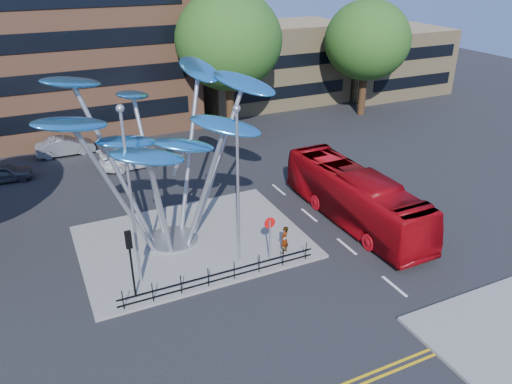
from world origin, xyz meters
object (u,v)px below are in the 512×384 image
no_entry_sign_island (270,231)px  red_bus (355,197)px  leaf_sculpture (161,123)px  street_lamp_right (238,174)px  street_lamp_left (129,184)px  parked_car_right (136,156)px  tree_right (229,41)px  tree_far (367,40)px  traffic_light_island (130,250)px  pedestrian (284,240)px  parked_car_left (4,173)px  parked_car_mid (65,146)px

no_entry_sign_island → red_bus: (6.50, 1.75, -0.22)m
leaf_sculpture → street_lamp_right: (2.57, -3.68, -1.78)m
street_lamp_right → street_lamp_left: bearing=174.3°
red_bus → parked_car_right: bearing=124.0°
street_lamp_left → tree_right: bearing=56.0°
tree_far → traffic_light_island: bearing=-144.2°
leaf_sculpture → parked_car_right: 13.16m
leaf_sculpture → street_lamp_left: size_ratio=1.45×
tree_far → pedestrian: (-19.00, -19.25, -6.17)m
parked_car_right → parked_car_left: bearing=76.6°
tree_right → street_lamp_left: 22.49m
leaf_sculpture → pedestrian: size_ratio=8.13×
traffic_light_island → parked_car_right: bearing=76.7°
pedestrian → parked_car_left: 21.37m
street_lamp_left → parked_car_right: bearing=77.6°
tree_right → parked_car_right: tree_right is taller
street_lamp_left → parked_car_left: bearing=109.8°
street_lamp_left → traffic_light_island: size_ratio=2.57×
street_lamp_right → pedestrian: (2.50, -0.25, -4.16)m
tree_far → parked_car_right: bearing=-171.0°
tree_far → traffic_light_island: size_ratio=3.16×
traffic_light_island → no_entry_sign_island: traffic_light_island is taller
tree_far → parked_car_right: (-23.26, -3.69, -6.34)m
tree_right → parked_car_mid: size_ratio=2.74×
tree_far → pedestrian: tree_far is taller
leaf_sculpture → street_lamp_left: 4.28m
tree_right → tree_far: tree_right is taller
tree_right → red_bus: size_ratio=1.05×
tree_right → no_entry_sign_island: size_ratio=4.94×
street_lamp_right → parked_car_mid: bearing=107.4°
no_entry_sign_island → red_bus: 6.73m
traffic_light_island → parked_car_right: size_ratio=0.65×
no_entry_sign_island → parked_car_mid: (-7.76, 20.48, -1.09)m
red_bus → pedestrian: red_bus is taller
tree_right → leaf_sculpture: size_ratio=0.95×
tree_right → street_lamp_left: bearing=-124.0°
leaf_sculpture → parked_car_right: bearing=86.0°
pedestrian → parked_car_right: bearing=-106.9°
pedestrian → street_lamp_left: bearing=-38.0°
leaf_sculpture → parked_car_left: leaf_sculpture is taller
tree_right → red_bus: bearing=-88.4°
no_entry_sign_island → parked_car_right: size_ratio=0.46×
street_lamp_right → parked_car_left: street_lamp_right is taller
street_lamp_right → parked_car_right: size_ratio=1.57×
parked_car_left → pedestrian: bearing=-137.1°
pedestrian → leaf_sculpture: bearing=-70.0°
street_lamp_right → parked_car_left: size_ratio=2.21×
parked_car_mid → street_lamp_right: bearing=-162.3°
parked_car_right → pedestrian: bearing=-170.5°
tree_right → red_bus: tree_right is taller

